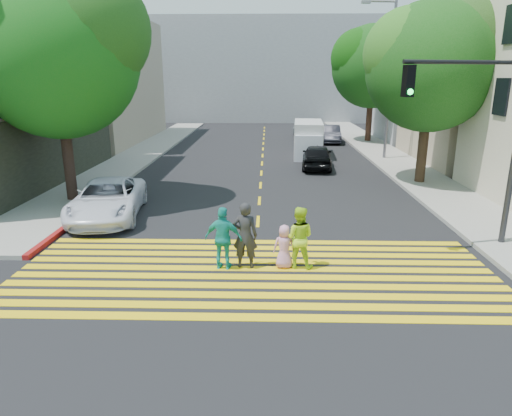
{
  "coord_description": "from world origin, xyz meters",
  "views": [
    {
      "loc": [
        0.34,
        -10.51,
        5.31
      ],
      "look_at": [
        0.0,
        3.0,
        1.4
      ],
      "focal_mm": 32.0,
      "sensor_mm": 36.0,
      "label": 1
    }
  ],
  "objects_px": {
    "silver_car": "(305,129)",
    "traffic_signal": "(488,124)",
    "white_sedan": "(108,199)",
    "dark_car_near": "(317,156)",
    "tree_left": "(58,47)",
    "tree_right_far": "(374,62)",
    "pedestrian_extra": "(224,238)",
    "pedestrian_child": "(284,247)",
    "tree_right_near": "(433,60)",
    "dark_car_parked": "(330,134)",
    "pedestrian_woman": "(299,237)",
    "white_van": "(308,140)",
    "pedestrian_man": "(245,235)"
  },
  "relations": [
    {
      "from": "tree_left",
      "to": "silver_car",
      "type": "bearing_deg",
      "value": 62.3
    },
    {
      "from": "tree_left",
      "to": "dark_car_near",
      "type": "height_order",
      "value": "tree_left"
    },
    {
      "from": "dark_car_near",
      "to": "tree_right_near",
      "type": "bearing_deg",
      "value": 146.2
    },
    {
      "from": "pedestrian_extra",
      "to": "traffic_signal",
      "type": "height_order",
      "value": "traffic_signal"
    },
    {
      "from": "white_sedan",
      "to": "white_van",
      "type": "distance_m",
      "value": 17.04
    },
    {
      "from": "tree_right_near",
      "to": "dark_car_parked",
      "type": "bearing_deg",
      "value": 99.81
    },
    {
      "from": "pedestrian_extra",
      "to": "white_van",
      "type": "relative_size",
      "value": 0.36
    },
    {
      "from": "tree_left",
      "to": "tree_right_near",
      "type": "height_order",
      "value": "tree_left"
    },
    {
      "from": "pedestrian_woman",
      "to": "traffic_signal",
      "type": "xyz_separation_m",
      "value": [
        5.62,
        1.57,
        3.05
      ]
    },
    {
      "from": "white_sedan",
      "to": "dark_car_near",
      "type": "distance_m",
      "value": 13.62
    },
    {
      "from": "pedestrian_woman",
      "to": "dark_car_near",
      "type": "distance_m",
      "value": 14.9
    },
    {
      "from": "tree_left",
      "to": "pedestrian_child",
      "type": "distance_m",
      "value": 12.72
    },
    {
      "from": "dark_car_parked",
      "to": "tree_right_far",
      "type": "bearing_deg",
      "value": 5.98
    },
    {
      "from": "tree_left",
      "to": "pedestrian_child",
      "type": "relative_size",
      "value": 7.49
    },
    {
      "from": "tree_right_far",
      "to": "white_sedan",
      "type": "relative_size",
      "value": 1.8
    },
    {
      "from": "tree_right_near",
      "to": "white_sedan",
      "type": "relative_size",
      "value": 1.7
    },
    {
      "from": "tree_right_near",
      "to": "pedestrian_woman",
      "type": "distance_m",
      "value": 13.82
    },
    {
      "from": "pedestrian_man",
      "to": "traffic_signal",
      "type": "distance_m",
      "value": 7.9
    },
    {
      "from": "tree_left",
      "to": "white_sedan",
      "type": "height_order",
      "value": "tree_left"
    },
    {
      "from": "tree_right_far",
      "to": "tree_right_near",
      "type": "bearing_deg",
      "value": -92.15
    },
    {
      "from": "tree_right_near",
      "to": "pedestrian_extra",
      "type": "xyz_separation_m",
      "value": [
        -9.1,
        -10.93,
        -5.15
      ]
    },
    {
      "from": "white_sedan",
      "to": "dark_car_near",
      "type": "xyz_separation_m",
      "value": [
        9.13,
        10.11,
        -0.0
      ]
    },
    {
      "from": "tree_right_near",
      "to": "traffic_signal",
      "type": "distance_m",
      "value": 9.52
    },
    {
      "from": "tree_right_far",
      "to": "white_van",
      "type": "distance_m",
      "value": 10.48
    },
    {
      "from": "tree_right_far",
      "to": "pedestrian_child",
      "type": "relative_size",
      "value": 7.44
    },
    {
      "from": "tree_left",
      "to": "pedestrian_child",
      "type": "xyz_separation_m",
      "value": [
        8.93,
        -6.95,
        -5.81
      ]
    },
    {
      "from": "tree_left",
      "to": "dark_car_parked",
      "type": "height_order",
      "value": "tree_left"
    },
    {
      "from": "dark_car_parked",
      "to": "white_van",
      "type": "relative_size",
      "value": 0.84
    },
    {
      "from": "pedestrian_woman",
      "to": "tree_left",
      "type": "bearing_deg",
      "value": -26.19
    },
    {
      "from": "pedestrian_man",
      "to": "silver_car",
      "type": "distance_m",
      "value": 29.7
    },
    {
      "from": "dark_car_near",
      "to": "silver_car",
      "type": "relative_size",
      "value": 0.87
    },
    {
      "from": "white_van",
      "to": "traffic_signal",
      "type": "xyz_separation_m",
      "value": [
        3.74,
        -17.55,
        2.84
      ]
    },
    {
      "from": "tree_right_far",
      "to": "pedestrian_extra",
      "type": "xyz_separation_m",
      "value": [
        -9.67,
        -26.35,
        -5.5
      ]
    },
    {
      "from": "tree_right_far",
      "to": "dark_car_near",
      "type": "distance_m",
      "value": 13.89
    },
    {
      "from": "pedestrian_child",
      "to": "pedestrian_extra",
      "type": "xyz_separation_m",
      "value": [
        -1.72,
        -0.13,
        0.28
      ]
    },
    {
      "from": "tree_left",
      "to": "traffic_signal",
      "type": "distance_m",
      "value": 16.07
    },
    {
      "from": "silver_car",
      "to": "traffic_signal",
      "type": "xyz_separation_m",
      "value": [
        3.16,
        -27.8,
        3.23
      ]
    },
    {
      "from": "tree_left",
      "to": "pedestrian_extra",
      "type": "bearing_deg",
      "value": -44.44
    },
    {
      "from": "tree_left",
      "to": "silver_car",
      "type": "xyz_separation_m",
      "value": [
        11.8,
        22.47,
        -5.73
      ]
    },
    {
      "from": "pedestrian_extra",
      "to": "tree_right_far",
      "type": "bearing_deg",
      "value": -100.66
    },
    {
      "from": "pedestrian_extra",
      "to": "silver_car",
      "type": "height_order",
      "value": "pedestrian_extra"
    },
    {
      "from": "tree_right_far",
      "to": "silver_car",
      "type": "bearing_deg",
      "value": 147.84
    },
    {
      "from": "tree_left",
      "to": "dark_car_parked",
      "type": "relative_size",
      "value": 2.23
    },
    {
      "from": "pedestrian_man",
      "to": "dark_car_near",
      "type": "xyz_separation_m",
      "value": [
        3.57,
        14.81,
        -0.24
      ]
    },
    {
      "from": "silver_car",
      "to": "pedestrian_extra",
      "type": "bearing_deg",
      "value": 81.48
    },
    {
      "from": "white_van",
      "to": "white_sedan",
      "type": "bearing_deg",
      "value": -117.86
    },
    {
      "from": "pedestrian_extra",
      "to": "tree_right_near",
      "type": "bearing_deg",
      "value": -120.27
    },
    {
      "from": "pedestrian_extra",
      "to": "traffic_signal",
      "type": "xyz_separation_m",
      "value": [
        7.74,
        1.74,
        3.03
      ]
    },
    {
      "from": "white_sedan",
      "to": "dark_car_parked",
      "type": "height_order",
      "value": "white_sedan"
    },
    {
      "from": "tree_right_far",
      "to": "pedestrian_extra",
      "type": "distance_m",
      "value": 28.6
    }
  ]
}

